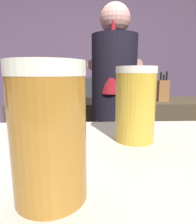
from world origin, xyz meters
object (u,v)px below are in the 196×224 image
object	(u,v)px
pint_glass_far	(49,133)
bottle_olive_oil	(107,73)
bartender	(114,101)
chefs_knife	(137,100)
bottle_hot_sauce	(112,73)
pint_glass_near	(135,104)
mixing_bowl	(64,99)
knife_block	(163,90)

from	to	relation	value
pint_glass_far	bottle_olive_oil	world-z (taller)	bottle_olive_oil
bartender	pint_glass_far	size ratio (longest dim) A/B	12.64
chefs_knife	pint_glass_far	xyz separation A→B (m)	(-0.50, -1.73, 0.20)
pint_glass_far	bottle_hot_sauce	size ratio (longest dim) A/B	0.65
chefs_knife	pint_glass_near	distance (m)	1.62
bartender	mixing_bowl	world-z (taller)	bartender
knife_block	mixing_bowl	xyz separation A→B (m)	(-0.95, -0.01, -0.08)
pint_glass_far	bottle_olive_oil	xyz separation A→B (m)	(0.30, 2.97, 0.07)
knife_block	mixing_bowl	distance (m)	0.95
bartender	pint_glass_near	world-z (taller)	bartender
mixing_bowl	chefs_knife	distance (m)	0.71
knife_block	bottle_olive_oil	world-z (taller)	bottle_olive_oil
pint_glass_near	bottle_hot_sauce	bearing A→B (deg)	84.44
knife_block	bottle_hot_sauce	xyz separation A→B (m)	(-0.35, 1.28, 0.17)
bartender	bottle_hot_sauce	size ratio (longest dim) A/B	8.22
bottle_olive_oil	pint_glass_near	bearing A→B (deg)	-93.72
bartender	bottle_olive_oil	xyz separation A→B (m)	(0.08, 1.64, 0.23)
pint_glass_far	bottle_hot_sauce	world-z (taller)	bottle_hot_sauce
pint_glass_near	pint_glass_far	distance (m)	0.21
pint_glass_near	bottle_hot_sauce	world-z (taller)	bottle_hot_sauce
knife_block	bottle_hot_sauce	size ratio (longest dim) A/B	1.38
bartender	mixing_bowl	xyz separation A→B (m)	(-0.43, 0.36, -0.02)
pint_glass_far	bartender	bearing A→B (deg)	80.50
mixing_bowl	pint_glass_near	world-z (taller)	pint_glass_near
chefs_knife	mixing_bowl	bearing A→B (deg)	164.40
bartender	chefs_knife	distance (m)	0.50
bartender	pint_glass_near	distance (m)	1.17
knife_block	bottle_olive_oil	xyz separation A→B (m)	(-0.44, 1.27, 0.17)
chefs_knife	bartender	bearing A→B (deg)	-143.80
mixing_bowl	chefs_knife	bearing A→B (deg)	3.51
mixing_bowl	knife_block	bearing A→B (deg)	0.40
pint_glass_near	pint_glass_far	world-z (taller)	pint_glass_near
bartender	bottle_olive_oil	size ratio (longest dim) A/B	8.16
bartender	pint_glass_far	xyz separation A→B (m)	(-0.22, -1.32, 0.16)
bottle_hot_sauce	pint_glass_far	bearing A→B (deg)	-97.55
bartender	pint_glass_far	bearing A→B (deg)	-176.26
bottle_olive_oil	bottle_hot_sauce	xyz separation A→B (m)	(0.09, 0.01, -0.00)
chefs_knife	bottle_olive_oil	world-z (taller)	bottle_olive_oil
mixing_bowl	bottle_olive_oil	distance (m)	1.40
pint_glass_near	bottle_olive_oil	xyz separation A→B (m)	(0.18, 2.80, 0.07)
knife_block	chefs_knife	world-z (taller)	knife_block
pint_glass_near	bottle_hot_sauce	distance (m)	2.83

